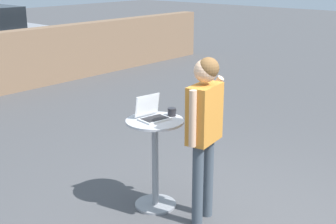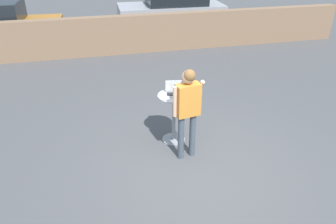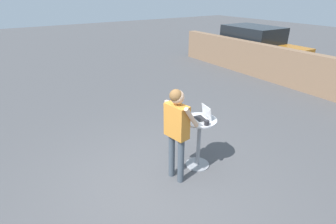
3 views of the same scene
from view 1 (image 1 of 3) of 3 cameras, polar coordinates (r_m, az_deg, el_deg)
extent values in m
cylinder|color=gray|center=(5.22, -1.53, -11.17)|extent=(0.45, 0.45, 0.03)
cylinder|color=gray|center=(5.01, -1.57, -6.34)|extent=(0.07, 0.07, 0.93)
cylinder|color=#B7B7BC|center=(4.84, -1.62, -1.12)|extent=(0.61, 0.61, 0.02)
cube|color=silver|center=(4.83, -1.64, -0.87)|extent=(0.33, 0.26, 0.02)
cube|color=black|center=(4.83, -1.64, -0.76)|extent=(0.29, 0.21, 0.00)
cube|color=silver|center=(4.89, -2.56, 0.84)|extent=(0.30, 0.10, 0.23)
cube|color=white|center=(4.89, -2.52, 0.84)|extent=(0.28, 0.08, 0.20)
cylinder|color=#232328|center=(4.95, 0.46, 0.00)|extent=(0.09, 0.09, 0.09)
torus|color=#232328|center=(4.99, 0.88, 0.16)|extent=(0.04, 0.01, 0.04)
cylinder|color=#424C56|center=(4.68, 3.64, -8.96)|extent=(0.11, 0.11, 0.86)
cylinder|color=#424C56|center=(4.86, 4.89, -7.94)|extent=(0.11, 0.11, 0.86)
cube|color=orange|center=(4.51, 4.48, -0.19)|extent=(0.44, 0.27, 0.57)
sphere|color=#DBAD89|center=(4.40, 4.60, 5.03)|extent=(0.22, 0.22, 0.22)
sphere|color=brown|center=(4.38, 4.94, 5.35)|extent=(0.21, 0.21, 0.21)
cylinder|color=#DBAD89|center=(4.30, 3.03, -0.83)|extent=(0.07, 0.07, 0.54)
cylinder|color=#DBAD89|center=(4.71, 4.96, 2.12)|extent=(0.12, 0.33, 0.42)
cylinder|color=black|center=(12.97, -16.61, 6.96)|extent=(0.71, 0.24, 0.70)
camera|label=2|loc=(3.12, 94.53, 20.37)|focal=35.00mm
camera|label=3|loc=(6.58, 40.08, 18.41)|focal=28.00mm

